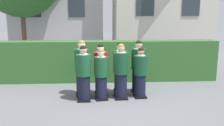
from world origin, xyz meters
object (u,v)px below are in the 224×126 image
at_px(student_front_row_1, 101,76).
at_px(student_rear_row_3, 138,68).
at_px(student_in_red_blazer, 101,71).
at_px(student_rear_row_2, 120,69).
at_px(student_front_row_0, 84,75).
at_px(student_front_row_3, 140,74).
at_px(student_rear_row_0, 82,69).
at_px(student_front_row_2, 121,73).

relative_size(student_front_row_1, student_rear_row_3, 0.90).
bearing_deg(student_in_red_blazer, student_rear_row_2, 4.78).
xyz_separation_m(student_front_row_0, student_rear_row_3, (1.70, 0.63, 0.04)).
bearing_deg(student_front_row_0, student_front_row_3, 6.19).
xyz_separation_m(student_front_row_1, student_rear_row_0, (-0.58, 0.41, 0.10)).
distance_m(student_front_row_1, student_rear_row_0, 0.72).
bearing_deg(student_front_row_2, student_front_row_0, -174.00).
bearing_deg(student_front_row_2, student_rear_row_2, 87.76).
bearing_deg(student_rear_row_0, student_rear_row_3, 5.11).
relative_size(student_front_row_1, student_front_row_2, 0.92).
distance_m(student_in_red_blazer, student_rear_row_2, 0.62).
xyz_separation_m(student_front_row_2, student_front_row_3, (0.60, 0.07, -0.06)).
distance_m(student_in_red_blazer, student_rear_row_3, 1.21).
relative_size(student_front_row_2, student_rear_row_0, 0.96).
distance_m(student_front_row_1, student_rear_row_3, 1.33).
height_order(student_front_row_0, student_rear_row_2, student_rear_row_2).
distance_m(student_front_row_2, student_rear_row_3, 0.80).
height_order(student_front_row_2, student_rear_row_2, student_front_row_2).
bearing_deg(student_rear_row_2, student_front_row_1, -140.03).
bearing_deg(student_rear_row_3, student_rear_row_0, -174.89).
bearing_deg(student_front_row_0, student_front_row_2, 6.00).
relative_size(student_front_row_3, student_rear_row_2, 0.93).
height_order(student_front_row_0, student_front_row_3, student_front_row_0).
distance_m(student_front_row_0, student_rear_row_2, 1.26).
distance_m(student_front_row_1, student_in_red_blazer, 0.46).
bearing_deg(student_front_row_1, student_front_row_2, 4.57).
bearing_deg(student_rear_row_0, student_rear_row_2, 4.92).
xyz_separation_m(student_front_row_1, student_in_red_blazer, (-0.01, 0.46, 0.04)).
bearing_deg(student_in_red_blazer, student_front_row_2, -34.51).
distance_m(student_front_row_3, student_in_red_blazer, 1.24).
relative_size(student_front_row_1, student_rear_row_0, 0.88).
bearing_deg(student_in_red_blazer, student_rear_row_0, -174.93).
bearing_deg(student_in_red_blazer, student_front_row_0, -133.57).
height_order(student_front_row_1, student_in_red_blazer, student_in_red_blazer).
bearing_deg(student_rear_row_2, student_front_row_2, -92.24).
distance_m(student_front_row_2, student_in_red_blazer, 0.72).
height_order(student_front_row_1, student_front_row_2, student_front_row_2).
distance_m(student_front_row_0, student_rear_row_3, 1.82).
bearing_deg(student_front_row_3, student_front_row_0, -173.81).
bearing_deg(student_rear_row_0, student_in_red_blazer, 5.07).
relative_size(student_rear_row_0, student_in_red_blazer, 1.08).
relative_size(student_in_red_blazer, student_rear_row_2, 0.97).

